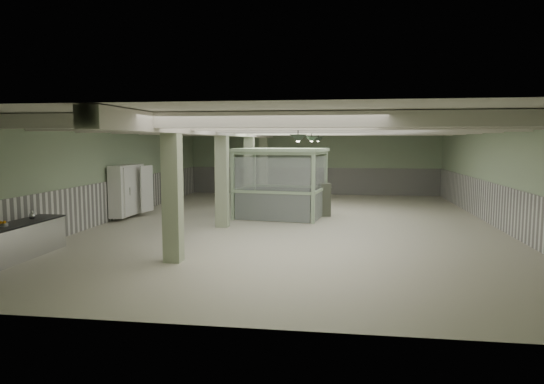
# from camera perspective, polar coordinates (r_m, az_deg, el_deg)

# --- Properties ---
(floor) EXTENTS (20.00, 20.00, 0.00)m
(floor) POSITION_cam_1_polar(r_m,az_deg,el_deg) (17.69, 2.87, -3.74)
(floor) COLOR beige
(floor) RESTS_ON ground
(ceiling) EXTENTS (14.00, 20.00, 0.02)m
(ceiling) POSITION_cam_1_polar(r_m,az_deg,el_deg) (17.45, 2.93, 8.00)
(ceiling) COLOR white
(ceiling) RESTS_ON wall_back
(wall_back) EXTENTS (14.00, 0.02, 3.60)m
(wall_back) POSITION_cam_1_polar(r_m,az_deg,el_deg) (27.43, 4.84, 3.49)
(wall_back) COLOR #90A483
(wall_back) RESTS_ON floor
(wall_front) EXTENTS (14.00, 0.02, 3.60)m
(wall_front) POSITION_cam_1_polar(r_m,az_deg,el_deg) (7.63, -4.11, -2.95)
(wall_front) COLOR #90A483
(wall_front) RESTS_ON floor
(wall_left) EXTENTS (0.02, 20.00, 3.60)m
(wall_left) POSITION_cam_1_polar(r_m,az_deg,el_deg) (19.42, -18.16, 2.19)
(wall_left) COLOR #90A483
(wall_left) RESTS_ON floor
(wall_right) EXTENTS (0.02, 20.00, 3.60)m
(wall_right) POSITION_cam_1_polar(r_m,az_deg,el_deg) (18.22, 25.40, 1.68)
(wall_right) COLOR #90A483
(wall_right) RESTS_ON floor
(wainscot_left) EXTENTS (0.05, 19.90, 1.50)m
(wainscot_left) POSITION_cam_1_polar(r_m,az_deg,el_deg) (19.50, -17.99, -0.89)
(wainscot_left) COLOR silver
(wainscot_left) RESTS_ON floor
(wainscot_right) EXTENTS (0.05, 19.90, 1.50)m
(wainscot_right) POSITION_cam_1_polar(r_m,az_deg,el_deg) (18.31, 25.18, -1.60)
(wainscot_right) COLOR silver
(wainscot_right) RESTS_ON floor
(wainscot_back) EXTENTS (13.90, 0.05, 1.50)m
(wainscot_back) POSITION_cam_1_polar(r_m,az_deg,el_deg) (27.47, 4.82, 1.30)
(wainscot_back) COLOR silver
(wainscot_back) RESTS_ON floor
(girder) EXTENTS (0.45, 19.90, 0.40)m
(girder) POSITION_cam_1_polar(r_m,az_deg,el_deg) (17.85, -5.16, 7.23)
(girder) COLOR silver
(girder) RESTS_ON ceiling
(beam_a) EXTENTS (13.90, 0.35, 0.32)m
(beam_a) POSITION_cam_1_polar(r_m,az_deg,el_deg) (10.00, -1.10, 8.48)
(beam_a) COLOR silver
(beam_a) RESTS_ON ceiling
(beam_b) EXTENTS (13.90, 0.35, 0.32)m
(beam_b) POSITION_cam_1_polar(r_m,az_deg,el_deg) (12.47, 0.78, 7.99)
(beam_b) COLOR silver
(beam_b) RESTS_ON ceiling
(beam_c) EXTENTS (13.90, 0.35, 0.32)m
(beam_c) POSITION_cam_1_polar(r_m,az_deg,el_deg) (14.96, 2.03, 7.65)
(beam_c) COLOR silver
(beam_c) RESTS_ON ceiling
(beam_d) EXTENTS (13.90, 0.35, 0.32)m
(beam_d) POSITION_cam_1_polar(r_m,az_deg,el_deg) (17.44, 2.92, 7.41)
(beam_d) COLOR silver
(beam_d) RESTS_ON ceiling
(beam_e) EXTENTS (13.90, 0.35, 0.32)m
(beam_e) POSITION_cam_1_polar(r_m,az_deg,el_deg) (19.93, 3.59, 7.22)
(beam_e) COLOR silver
(beam_e) RESTS_ON ceiling
(beam_f) EXTENTS (13.90, 0.35, 0.32)m
(beam_f) POSITION_cam_1_polar(r_m,az_deg,el_deg) (22.42, 4.11, 7.08)
(beam_f) COLOR silver
(beam_f) RESTS_ON ceiling
(beam_g) EXTENTS (13.90, 0.35, 0.32)m
(beam_g) POSITION_cam_1_polar(r_m,az_deg,el_deg) (24.92, 4.53, 6.96)
(beam_g) COLOR silver
(beam_g) RESTS_ON ceiling
(column_a) EXTENTS (0.42, 0.42, 3.60)m
(column_a) POSITION_cam_1_polar(r_m,az_deg,el_deg) (12.14, -11.64, 0.27)
(column_a) COLOR #A4B28F
(column_a) RESTS_ON floor
(column_b) EXTENTS (0.42, 0.42, 3.60)m
(column_b) POSITION_cam_1_polar(r_m,az_deg,el_deg) (16.91, -5.89, 1.94)
(column_b) COLOR #A4B28F
(column_b) RESTS_ON floor
(column_c) EXTENTS (0.42, 0.42, 3.60)m
(column_c) POSITION_cam_1_polar(r_m,az_deg,el_deg) (21.79, -2.69, 2.86)
(column_c) COLOR #A4B28F
(column_c) RESTS_ON floor
(column_d) EXTENTS (0.42, 0.42, 3.60)m
(column_d) POSITION_cam_1_polar(r_m,az_deg,el_deg) (25.72, -1.00, 3.34)
(column_d) COLOR #A4B28F
(column_d) RESTS_ON floor
(pendant_front) EXTENTS (0.44, 0.44, 0.22)m
(pendant_front) POSITION_cam_1_polar(r_m,az_deg,el_deg) (12.41, 3.08, 6.28)
(pendant_front) COLOR #2E3E30
(pendant_front) RESTS_ON ceiling
(pendant_mid) EXTENTS (0.44, 0.44, 0.22)m
(pendant_mid) POSITION_cam_1_polar(r_m,az_deg,el_deg) (17.90, 4.67, 6.17)
(pendant_mid) COLOR #2E3E30
(pendant_mid) RESTS_ON ceiling
(pendant_back) EXTENTS (0.44, 0.44, 0.22)m
(pendant_back) POSITION_cam_1_polar(r_m,az_deg,el_deg) (22.89, 5.45, 6.12)
(pendant_back) COLOR #2E3E30
(pendant_back) RESTS_ON ceiling
(pitcher_far) EXTENTS (0.23, 0.24, 0.24)m
(pitcher_far) POSITION_cam_1_polar(r_m,az_deg,el_deg) (14.43, -26.40, -2.46)
(pitcher_far) COLOR silver
(pitcher_far) RESTS_ON prep_counter
(orange_bowl) EXTENTS (0.22, 0.22, 0.08)m
(orange_bowl) POSITION_cam_1_polar(r_m,az_deg,el_deg) (13.59, -29.05, -3.43)
(orange_bowl) COLOR #B2B2B7
(orange_bowl) RESTS_ON prep_counter
(walkin_cooler) EXTENTS (0.79, 2.12, 1.94)m
(walkin_cooler) POSITION_cam_1_polar(r_m,az_deg,el_deg) (19.66, -16.61, -0.14)
(walkin_cooler) COLOR white
(walkin_cooler) RESTS_ON floor
(guard_booth) EXTENTS (3.72, 3.28, 2.71)m
(guard_booth) POSITION_cam_1_polar(r_m,az_deg,el_deg) (19.11, 1.07, 2.48)
(guard_booth) COLOR #9EB893
(guard_booth) RESTS_ON floor
(filing_cabinet) EXTENTS (0.55, 0.69, 1.31)m
(filing_cabinet) POSITION_cam_1_polar(r_m,az_deg,el_deg) (19.60, 6.18, -0.87)
(filing_cabinet) COLOR #4F5446
(filing_cabinet) RESTS_ON floor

